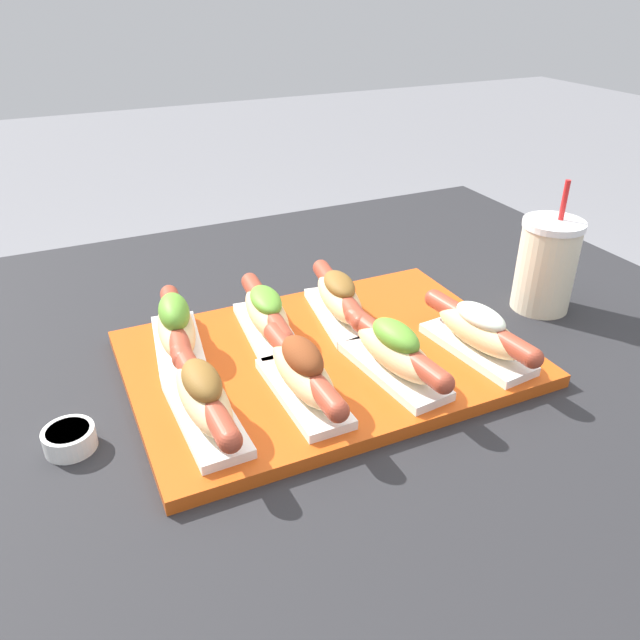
% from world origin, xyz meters
% --- Properties ---
extents(patio_table, '(1.31, 1.11, 0.75)m').
position_xyz_m(patio_table, '(0.00, 0.00, 0.37)').
color(patio_table, '#232326').
rests_on(patio_table, ground_plane).
extents(serving_tray, '(0.52, 0.36, 0.02)m').
position_xyz_m(serving_tray, '(-0.00, -0.03, 0.76)').
color(serving_tray, '#CC4C14').
rests_on(serving_tray, patio_table).
extents(hot_dog_0, '(0.06, 0.21, 0.07)m').
position_xyz_m(hot_dog_0, '(-0.19, -0.10, 0.80)').
color(hot_dog_0, white).
rests_on(hot_dog_0, serving_tray).
extents(hot_dog_1, '(0.06, 0.21, 0.08)m').
position_xyz_m(hot_dog_1, '(-0.07, -0.11, 0.80)').
color(hot_dog_1, white).
rests_on(hot_dog_1, serving_tray).
extents(hot_dog_2, '(0.08, 0.21, 0.07)m').
position_xyz_m(hot_dog_2, '(0.06, -0.11, 0.80)').
color(hot_dog_2, white).
rests_on(hot_dog_2, serving_tray).
extents(hot_dog_3, '(0.08, 0.21, 0.07)m').
position_xyz_m(hot_dog_3, '(0.18, -0.11, 0.80)').
color(hot_dog_3, white).
rests_on(hot_dog_3, serving_tray).
extents(hot_dog_4, '(0.08, 0.21, 0.08)m').
position_xyz_m(hot_dog_4, '(-0.18, 0.06, 0.80)').
color(hot_dog_4, white).
rests_on(hot_dog_4, serving_tray).
extents(hot_dog_5, '(0.07, 0.21, 0.07)m').
position_xyz_m(hot_dog_5, '(-0.05, 0.05, 0.80)').
color(hot_dog_5, white).
rests_on(hot_dog_5, serving_tray).
extents(hot_dog_6, '(0.08, 0.21, 0.07)m').
position_xyz_m(hot_dog_6, '(0.06, 0.05, 0.80)').
color(hot_dog_6, white).
rests_on(hot_dog_6, serving_tray).
extents(sauce_bowl, '(0.06, 0.06, 0.03)m').
position_xyz_m(sauce_bowl, '(-0.33, -0.06, 0.76)').
color(sauce_bowl, white).
rests_on(sauce_bowl, patio_table).
extents(drink_cup, '(0.09, 0.09, 0.20)m').
position_xyz_m(drink_cup, '(0.38, -0.02, 0.82)').
color(drink_cup, beige).
rests_on(drink_cup, patio_table).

